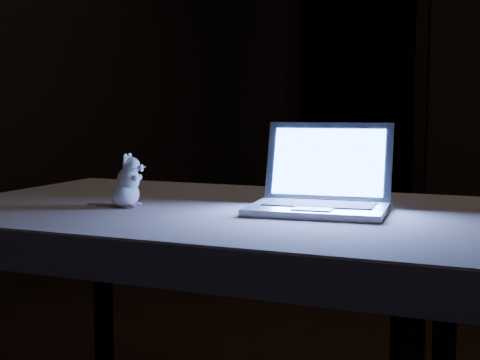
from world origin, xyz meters
The scene contains 5 objects.
doorway centered at (-1.10, 2.50, 1.06)m, with size 1.06×0.36×2.13m, color black, non-canonical shape.
table centered at (-0.14, -0.62, 0.37)m, with size 1.38×0.89×0.74m, color black, non-canonical shape.
tablecloth centered at (-0.19, -0.67, 0.70)m, with size 1.48×0.98×0.09m, color beige, non-canonical shape.
laptop centered at (0.16, -0.57, 0.87)m, with size 0.35×0.31×0.24m, color #ADADB2, non-canonical shape.
plush_mouse centered at (-0.32, -0.77, 0.82)m, with size 0.11×0.11×0.14m, color white, non-canonical shape.
Camera 1 is at (0.96, -2.16, 1.02)m, focal length 52.00 mm.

